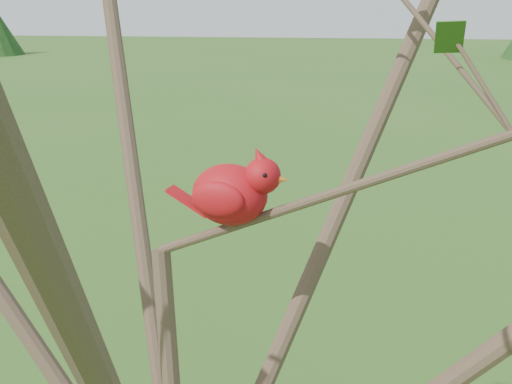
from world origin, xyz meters
The scene contains 3 objects.
crabapple_tree centered at (0.03, -0.02, 2.12)m, with size 2.35×2.05×2.95m.
cardinal centered at (0.09, 0.09, 2.08)m, with size 0.23×0.13×0.16m.
distant_trees centered at (1.27, 24.41, 1.62)m, with size 39.01×11.74×3.84m.
Camera 1 is at (0.28, -0.99, 2.41)m, focal length 45.00 mm.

